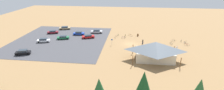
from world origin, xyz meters
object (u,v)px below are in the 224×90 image
bike_pavilion (155,50)px  bicycle_green_edge_north (118,35)px  lot_sign (112,41)px  car_blue_mid_lot (79,33)px  car_tan_near_entry (65,28)px  car_silver_inner_stall (97,31)px  car_maroon_second_row (53,32)px  pine_center (200,90)px  car_green_front_row (63,37)px  bicycle_red_near_sign (187,44)px  visitor_crossing_yard (177,48)px  car_red_aisle_side (88,36)px  bicycle_teal_lone_west (181,41)px  trash_bin (138,35)px  bicycle_black_trailside (173,41)px  bicycle_purple_by_bin (124,37)px  bicycle_orange_yard_front (130,35)px  bicycle_silver_back_row (115,37)px  car_white_far_end (43,40)px  car_black_back_corner (23,52)px  pine_midwest (144,84)px  bicycle_blue_near_porch (185,42)px  bicycle_yellow_mid_cluster (125,36)px  visitor_by_pavilion (143,41)px  bicycle_white_yard_left (171,43)px

bike_pavilion → bicycle_green_edge_north: (12.14, -19.65, -2.64)m
lot_sign → car_blue_mid_lot: lot_sign is taller
car_tan_near_entry → car_silver_inner_stall: 15.56m
car_maroon_second_row → car_silver_inner_stall: (-17.80, -2.67, 0.06)m
pine_center → car_green_front_row: (36.86, -34.32, -4.00)m
bicycle_green_edge_north → bicycle_red_near_sign: 25.29m
lot_sign → visitor_crossing_yard: (-20.85, 2.94, -0.51)m
lot_sign → car_red_aisle_side: lot_sign is taller
bicycle_teal_lone_west → car_silver_inner_stall: size_ratio=0.35×
bicycle_green_edge_north → trash_bin: bearing=-171.3°
bicycle_black_trailside → bicycle_purple_by_bin: (17.97, -1.73, -0.02)m
car_green_front_row → bicycle_orange_yard_front: bearing=-165.3°
pine_center → bicycle_silver_back_row: 41.85m
car_green_front_row → car_white_far_end: car_white_far_end is taller
car_black_back_corner → trash_bin: bearing=-147.7°
bicycle_teal_lone_west → car_black_back_corner: size_ratio=0.38×
lot_sign → car_green_front_row: 19.26m
pine_midwest → bicycle_silver_back_row: bearing=-77.2°
visitor_crossing_yard → bicycle_orange_yard_front: bearing=-42.0°
bicycle_purple_by_bin → car_maroon_second_row: bearing=-4.9°
bicycle_orange_yard_front → car_white_far_end: car_white_far_end is taller
bicycle_silver_back_row → car_maroon_second_row: size_ratio=0.38×
car_silver_inner_stall → car_white_far_end: car_silver_inner_stall is taller
car_green_front_row → car_maroon_second_row: size_ratio=1.02×
pine_center → bicycle_blue_near_porch: size_ratio=5.37×
bicycle_black_trailside → bicycle_silver_back_row: bearing=-4.2°
bicycle_yellow_mid_cluster → bicycle_red_near_sign: bearing=161.5°
bicycle_silver_back_row → car_green_front_row: 19.58m
bicycle_yellow_mid_cluster → bike_pavilion: bearing=115.1°
pine_midwest → bicycle_orange_yard_front: 41.16m
visitor_crossing_yard → car_red_aisle_side: bearing=-16.4°
bicycle_yellow_mid_cluster → car_maroon_second_row: car_maroon_second_row is taller
lot_sign → car_green_front_row: bearing=-11.7°
pine_midwest → bicycle_blue_near_porch: bearing=-115.1°
pine_center → bicycle_purple_by_bin: pine_center is taller
bike_pavilion → bicycle_black_trailside: 18.16m
bicycle_red_near_sign → car_maroon_second_row: size_ratio=0.28×
car_tan_near_entry → car_black_back_corner: 27.69m
bicycle_purple_by_bin → car_blue_mid_lot: size_ratio=0.35×
lot_sign → bicycle_orange_yard_front: 12.08m
car_red_aisle_side → car_green_front_row: 9.32m
pine_midwest → bicycle_yellow_mid_cluster: 40.42m
bicycle_blue_near_porch → visitor_by_pavilion: 14.95m
car_maroon_second_row → car_tan_near_entry: bearing=-112.8°
pine_center → bicycle_orange_yard_front: size_ratio=4.15×
car_black_back_corner → car_silver_inner_stall: bearing=-126.6°
bicycle_white_yard_left → car_white_far_end: car_white_far_end is taller
bicycle_yellow_mid_cluster → car_green_front_row: 23.60m
bicycle_black_trailside → car_green_front_row: car_green_front_row is taller
bicycle_blue_near_porch → car_maroon_second_row: (51.01, -5.45, 0.30)m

